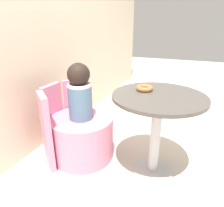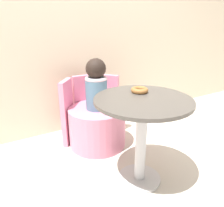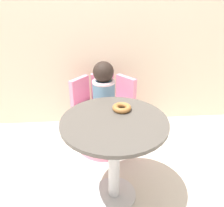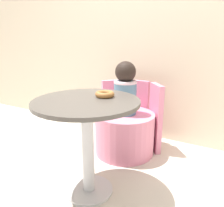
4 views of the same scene
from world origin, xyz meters
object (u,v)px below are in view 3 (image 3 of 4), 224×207
Objects in this scene: child_figure at (104,88)px; donut at (122,108)px; tub_chair at (104,128)px; round_table at (114,141)px.

donut is (0.10, -0.53, 0.07)m from child_figure.
tub_chair is at bearing 100.98° from donut.
child_figure is (0.00, 0.00, 0.43)m from tub_chair.
round_table is 0.73m from tub_chair.
child_figure is 0.54m from donut.
tub_chair is 4.32× the size of donut.
round_table is 0.23m from donut.
child_figure reaches higher than donut.
child_figure is at bearing 0.00° from tub_chair.
tub_chair is 0.43m from child_figure.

